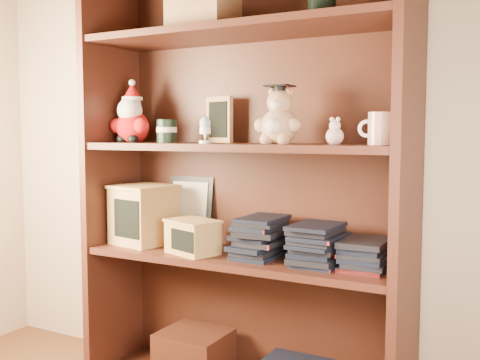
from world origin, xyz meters
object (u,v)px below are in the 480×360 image
object	(u,v)px
bookcase	(246,190)
treats_box	(144,214)
teacher_mug	(380,129)
grad_teddy_bear	(279,121)

from	to	relation	value
bookcase	treats_box	world-z (taller)	bookcase
bookcase	teacher_mug	world-z (taller)	bookcase
grad_teddy_bear	treats_box	xyz separation A→B (m)	(-0.59, 0.01, -0.36)
treats_box	grad_teddy_bear	bearing A→B (deg)	-0.51
bookcase	grad_teddy_bear	xyz separation A→B (m)	(0.16, -0.06, 0.25)
teacher_mug	treats_box	size ratio (longest dim) A/B	0.46
teacher_mug	treats_box	world-z (taller)	teacher_mug
grad_teddy_bear	treats_box	world-z (taller)	grad_teddy_bear
teacher_mug	treats_box	bearing A→B (deg)	-179.94
bookcase	treats_box	xyz separation A→B (m)	(-0.43, -0.05, -0.11)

